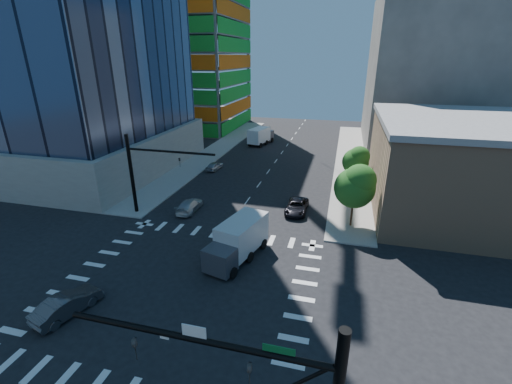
% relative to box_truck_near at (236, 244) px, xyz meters
% --- Properties ---
extents(ground, '(160.00, 160.00, 0.00)m').
position_rel_box_truck_near_xyz_m(ground, '(-2.68, -4.90, -1.52)').
color(ground, black).
rests_on(ground, ground).
extents(road_markings, '(20.00, 20.00, 0.01)m').
position_rel_box_truck_near_xyz_m(road_markings, '(-2.68, -4.90, -1.51)').
color(road_markings, silver).
rests_on(road_markings, ground).
extents(sidewalk_ne, '(5.00, 60.00, 0.15)m').
position_rel_box_truck_near_xyz_m(sidewalk_ne, '(9.82, 35.10, -1.44)').
color(sidewalk_ne, gray).
rests_on(sidewalk_ne, ground).
extents(sidewalk_nw, '(5.00, 60.00, 0.15)m').
position_rel_box_truck_near_xyz_m(sidewalk_nw, '(-15.18, 35.10, -1.44)').
color(sidewalk_nw, gray).
rests_on(sidewalk_nw, ground).
extents(construction_building, '(25.16, 34.50, 70.60)m').
position_rel_box_truck_near_xyz_m(construction_building, '(-30.10, 57.03, 23.10)').
color(construction_building, slate).
rests_on(construction_building, ground).
extents(commercial_building, '(20.50, 22.50, 10.60)m').
position_rel_box_truck_near_xyz_m(commercial_building, '(22.32, 17.10, 3.80)').
color(commercial_building, tan).
rests_on(commercial_building, ground).
extents(bg_building_ne, '(24.00, 30.00, 28.00)m').
position_rel_box_truck_near_xyz_m(bg_building_ne, '(24.32, 50.10, 12.48)').
color(bg_building_ne, '#5E5855').
rests_on(bg_building_ne, ground).
extents(signal_mast_nw, '(10.20, 0.40, 9.00)m').
position_rel_box_truck_near_xyz_m(signal_mast_nw, '(-12.68, 6.60, 3.98)').
color(signal_mast_nw, black).
rests_on(signal_mast_nw, sidewalk_nw).
extents(tree_south, '(4.16, 4.16, 6.82)m').
position_rel_box_truck_near_xyz_m(tree_south, '(9.95, 9.01, 3.17)').
color(tree_south, '#382316').
rests_on(tree_south, sidewalk_ne).
extents(tree_north, '(3.54, 3.52, 5.78)m').
position_rel_box_truck_near_xyz_m(tree_north, '(10.25, 21.01, 2.47)').
color(tree_north, '#382316').
rests_on(tree_north, sidewalk_ne).
extents(car_nb_far, '(2.37, 5.04, 1.39)m').
position_rel_box_truck_near_xyz_m(car_nb_far, '(3.77, 11.30, -0.82)').
color(car_nb_far, black).
rests_on(car_nb_far, ground).
extents(car_sb_near, '(2.04, 4.77, 1.37)m').
position_rel_box_truck_near_xyz_m(car_sb_near, '(-8.38, 8.50, -0.83)').
color(car_sb_near, silver).
rests_on(car_sb_near, ground).
extents(car_sb_mid, '(2.00, 3.96, 1.29)m').
position_rel_box_truck_near_xyz_m(car_sb_mid, '(-11.18, 23.94, -0.87)').
color(car_sb_mid, '#B3B4BB').
rests_on(car_sb_mid, ground).
extents(car_sb_cross, '(2.82, 4.96, 1.55)m').
position_rel_box_truck_near_xyz_m(car_sb_cross, '(-9.30, -9.53, -0.74)').
color(car_sb_cross, '#434347').
rests_on(car_sb_cross, ground).
extents(box_truck_near, '(4.33, 7.02, 3.43)m').
position_rel_box_truck_near_xyz_m(box_truck_near, '(0.00, 0.00, 0.00)').
color(box_truck_near, black).
rests_on(box_truck_near, ground).
extents(box_truck_far, '(4.27, 7.01, 3.42)m').
position_rel_box_truck_near_xyz_m(box_truck_far, '(-8.04, 42.59, -0.00)').
color(box_truck_far, black).
rests_on(box_truck_far, ground).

